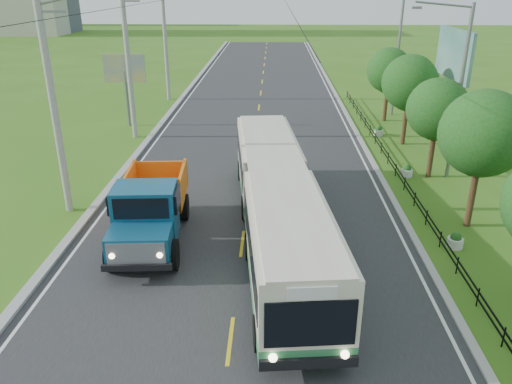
# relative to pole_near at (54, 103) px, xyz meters

# --- Properties ---
(ground) EXTENTS (240.00, 240.00, 0.00)m
(ground) POSITION_rel_pole_near_xyz_m (8.26, -9.00, -5.09)
(ground) COLOR #356919
(ground) RESTS_ON ground
(road) EXTENTS (14.00, 120.00, 0.02)m
(road) POSITION_rel_pole_near_xyz_m (8.26, 11.00, -5.08)
(road) COLOR #28282B
(road) RESTS_ON ground
(curb_left) EXTENTS (0.40, 120.00, 0.15)m
(curb_left) POSITION_rel_pole_near_xyz_m (1.06, 11.00, -5.02)
(curb_left) COLOR #9E9E99
(curb_left) RESTS_ON ground
(curb_right) EXTENTS (0.30, 120.00, 0.10)m
(curb_right) POSITION_rel_pole_near_xyz_m (15.41, 11.00, -5.04)
(curb_right) COLOR #9E9E99
(curb_right) RESTS_ON ground
(edge_line_left) EXTENTS (0.12, 120.00, 0.00)m
(edge_line_left) POSITION_rel_pole_near_xyz_m (1.61, 11.00, -5.07)
(edge_line_left) COLOR silver
(edge_line_left) RESTS_ON road
(edge_line_right) EXTENTS (0.12, 120.00, 0.00)m
(edge_line_right) POSITION_rel_pole_near_xyz_m (14.91, 11.00, -5.07)
(edge_line_right) COLOR silver
(edge_line_right) RESTS_ON road
(centre_dash) EXTENTS (0.12, 2.20, 0.00)m
(centre_dash) POSITION_rel_pole_near_xyz_m (8.26, -9.00, -5.07)
(centre_dash) COLOR yellow
(centre_dash) RESTS_ON road
(railing_right) EXTENTS (0.04, 40.00, 0.60)m
(railing_right) POSITION_rel_pole_near_xyz_m (16.26, 5.00, -4.79)
(railing_right) COLOR black
(railing_right) RESTS_ON ground
(pole_near) EXTENTS (3.51, 0.32, 10.00)m
(pole_near) POSITION_rel_pole_near_xyz_m (0.00, 0.00, 0.00)
(pole_near) COLOR gray
(pole_near) RESTS_ON ground
(pole_mid) EXTENTS (3.51, 0.32, 10.00)m
(pole_mid) POSITION_rel_pole_near_xyz_m (0.00, 12.00, 0.00)
(pole_mid) COLOR gray
(pole_mid) RESTS_ON ground
(pole_far) EXTENTS (3.51, 0.32, 10.00)m
(pole_far) POSITION_rel_pole_near_xyz_m (0.00, 24.00, 0.00)
(pole_far) COLOR gray
(pole_far) RESTS_ON ground
(tree_third) EXTENTS (3.60, 3.62, 6.00)m
(tree_third) POSITION_rel_pole_near_xyz_m (18.12, -0.86, -1.11)
(tree_third) COLOR #382314
(tree_third) RESTS_ON ground
(tree_fourth) EXTENTS (3.24, 3.31, 5.40)m
(tree_fourth) POSITION_rel_pole_near_xyz_m (18.12, 5.14, -1.51)
(tree_fourth) COLOR #382314
(tree_fourth) RESTS_ON ground
(tree_fifth) EXTENTS (3.48, 3.52, 5.80)m
(tree_fifth) POSITION_rel_pole_near_xyz_m (18.12, 11.14, -1.24)
(tree_fifth) COLOR #382314
(tree_fifth) RESTS_ON ground
(tree_back) EXTENTS (3.30, 3.36, 5.50)m
(tree_back) POSITION_rel_pole_near_xyz_m (18.12, 17.14, -1.44)
(tree_back) COLOR #382314
(tree_back) RESTS_ON ground
(streetlight_mid) EXTENTS (3.02, 0.20, 9.07)m
(streetlight_mid) POSITION_rel_pole_near_xyz_m (18.90, 5.00, -0.19)
(streetlight_mid) COLOR slate
(streetlight_mid) RESTS_ON ground
(streetlight_far) EXTENTS (3.02, 0.20, 9.07)m
(streetlight_far) POSITION_rel_pole_near_xyz_m (18.90, 19.00, -0.19)
(streetlight_far) COLOR slate
(streetlight_far) RESTS_ON ground
(planter_near) EXTENTS (0.64, 0.64, 0.67)m
(planter_near) POSITION_rel_pole_near_xyz_m (16.86, -3.00, -4.81)
(planter_near) COLOR silver
(planter_near) RESTS_ON ground
(planter_mid) EXTENTS (0.64, 0.64, 0.67)m
(planter_mid) POSITION_rel_pole_near_xyz_m (16.86, 5.00, -4.81)
(planter_mid) COLOR silver
(planter_mid) RESTS_ON ground
(planter_far) EXTENTS (0.64, 0.64, 0.67)m
(planter_far) POSITION_rel_pole_near_xyz_m (16.86, 13.00, -4.81)
(planter_far) COLOR silver
(planter_far) RESTS_ON ground
(billboard_left) EXTENTS (3.00, 0.20, 5.20)m
(billboard_left) POSITION_rel_pole_near_xyz_m (-1.24, 15.00, -1.23)
(billboard_left) COLOR slate
(billboard_left) RESTS_ON ground
(billboard_right) EXTENTS (0.24, 6.00, 7.30)m
(billboard_right) POSITION_rel_pole_near_xyz_m (20.56, 11.00, 0.25)
(billboard_right) COLOR slate
(billboard_right) RESTS_ON ground
(bus) EXTENTS (4.22, 16.45, 3.14)m
(bus) POSITION_rel_pole_near_xyz_m (9.65, -2.59, -3.21)
(bus) COLOR #307946
(bus) RESTS_ON ground
(dump_truck) EXTENTS (3.01, 6.78, 2.78)m
(dump_truck) POSITION_rel_pole_near_xyz_m (4.53, -2.80, -3.52)
(dump_truck) COLOR navy
(dump_truck) RESTS_ON ground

